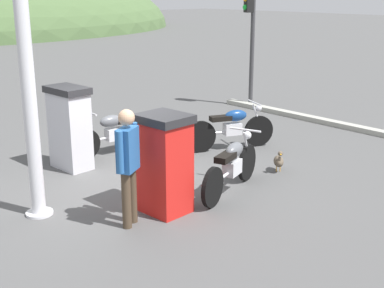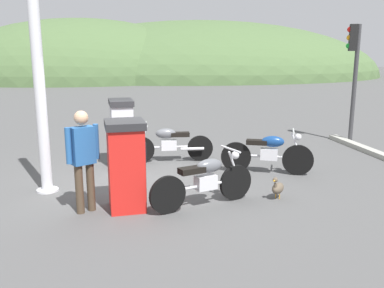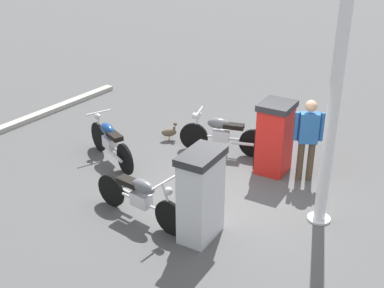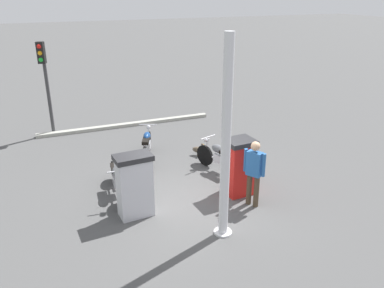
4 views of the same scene
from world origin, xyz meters
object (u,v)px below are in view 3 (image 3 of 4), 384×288
fuel_pump_near (275,137)px  fuel_pump_far (201,195)px  attendant_person (308,135)px  canopy_support_pole (333,109)px  motorcycle_extra (110,140)px  motorcycle_near_pump (222,134)px  wandering_duck (169,132)px  motorcycle_far_pump (140,196)px

fuel_pump_near → fuel_pump_far: (-0.00, 2.72, 0.02)m
attendant_person → canopy_support_pole: canopy_support_pole is taller
motorcycle_extra → motorcycle_near_pump: bearing=-136.8°
canopy_support_pole → wandering_duck: bearing=-16.4°
fuel_pump_near → motorcycle_far_pump: size_ratio=0.74×
motorcycle_far_pump → attendant_person: bearing=-121.4°
fuel_pump_near → motorcycle_near_pump: (1.30, -0.13, -0.30)m
motorcycle_near_pump → motorcycle_extra: 2.42m
fuel_pump_far → motorcycle_extra: (3.06, -1.20, -0.30)m
fuel_pump_near → motorcycle_extra: size_ratio=0.81×
fuel_pump_far → canopy_support_pole: canopy_support_pole is taller
fuel_pump_far → motorcycle_extra: bearing=-21.3°
motorcycle_far_pump → canopy_support_pole: 3.47m
canopy_support_pole → motorcycle_near_pump: bearing=-25.4°
fuel_pump_near → canopy_support_pole: canopy_support_pole is taller
motorcycle_near_pump → canopy_support_pole: (-2.75, 1.31, 1.60)m
motorcycle_near_pump → motorcycle_far_pump: 3.03m
motorcycle_near_pump → attendant_person: 2.04m
fuel_pump_near → wandering_duck: (2.65, -0.04, -0.55)m
motorcycle_far_pump → wandering_duck: size_ratio=4.64×
fuel_pump_far → motorcycle_extra: fuel_pump_far is taller
motorcycle_extra → fuel_pump_near: bearing=-153.5°
motorcycle_near_pump → wandering_duck: motorcycle_near_pump is taller
motorcycle_near_pump → motorcycle_extra: motorcycle_extra is taller
motorcycle_extra → wandering_duck: (-0.40, -1.56, -0.27)m
fuel_pump_far → wandering_duck: 3.87m
wandering_duck → canopy_support_pole: canopy_support_pole is taller
fuel_pump_far → fuel_pump_near: bearing=-90.0°
motorcycle_far_pump → attendant_person: (-1.78, -2.92, 0.50)m
canopy_support_pole → fuel_pump_far: bearing=46.7°
motorcycle_near_pump → canopy_support_pole: canopy_support_pole is taller
attendant_person → fuel_pump_far: bearing=76.2°
fuel_pump_near → motorcycle_extra: (3.06, 1.52, -0.28)m
fuel_pump_far → motorcycle_near_pump: 3.15m
fuel_pump_near → motorcycle_extra: 3.43m
wandering_duck → fuel_pump_far: bearing=133.9°
attendant_person → motorcycle_extra: bearing=22.6°
fuel_pump_near → wandering_duck: size_ratio=3.43×
fuel_pump_far → attendant_person: (-0.67, -2.75, 0.18)m
fuel_pump_near → motorcycle_extra: fuel_pump_near is taller
motorcycle_near_pump → attendant_person: (-1.97, 0.11, 0.50)m
motorcycle_far_pump → motorcycle_extra: (1.95, -1.37, 0.01)m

